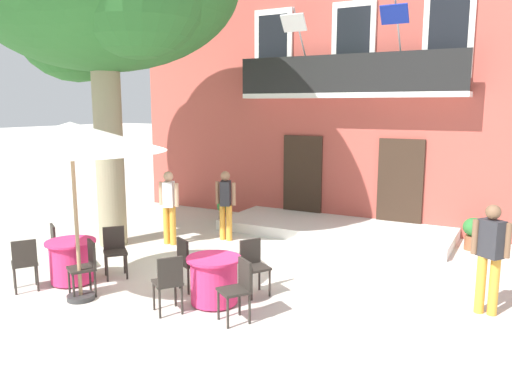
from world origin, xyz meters
name	(u,v)px	position (x,y,z in m)	size (l,w,h in m)	color
ground_plane	(216,276)	(0.00, 0.00, 0.00)	(120.00, 120.00, 0.00)	beige
building_facade	(375,82)	(0.86, 6.99, 3.75)	(13.00, 5.09, 7.50)	#B24C42
entrance_step_platform	(334,229)	(0.86, 3.95, 0.12)	(5.50, 2.10, 0.25)	silver
cafe_table_near_tree	(72,261)	(-2.03, -1.50, 0.39)	(0.86, 0.86, 0.76)	#E52D66
cafe_chair_near_tree_0	(60,244)	(-2.71, -1.17, 0.53)	(0.55, 0.55, 0.91)	#2D2823
cafe_chair_near_tree_1	(25,261)	(-2.38, -2.17, 0.53)	(0.55, 0.55, 0.91)	#2D2823
cafe_chair_near_tree_2	(86,264)	(-1.34, -1.80, 0.53)	(0.55, 0.55, 0.91)	#2D2823
cafe_chair_near_tree_3	(115,248)	(-1.61, -0.88, 0.53)	(0.56, 0.56, 0.91)	#2D2823
cafe_table_middle	(214,280)	(0.70, -1.10, 0.39)	(0.86, 0.86, 0.76)	#E52D66
cafe_chair_middle_0	(169,280)	(0.33, -1.76, 0.53)	(0.56, 0.56, 0.91)	#2D2823
cafe_chair_middle_1	(238,286)	(1.36, -1.46, 0.53)	(0.56, 0.56, 0.91)	#2D2823
cafe_chair_middle_2	(253,263)	(1.03, -0.42, 0.53)	(0.55, 0.55, 0.91)	#2D2823
cafe_chair_middle_3	(189,260)	(0.00, -0.81, 0.53)	(0.54, 0.54, 0.91)	#2D2823
cafe_umbrella	(71,138)	(-1.29, -1.99, 2.61)	(2.90, 2.90, 2.85)	#997A56
ground_planter_left	(224,209)	(-2.24, 3.82, 0.33)	(0.37, 0.37, 0.60)	slate
ground_planter_right	(473,232)	(3.96, 4.13, 0.40)	(0.45, 0.45, 0.71)	#995638
pedestrian_near_entrance	(226,202)	(-1.17, 2.23, 0.91)	(0.53, 0.40, 1.62)	gold
pedestrian_mid_plaza	(169,203)	(-2.09, 1.32, 0.94)	(0.53, 0.40, 1.66)	gold
pedestrian_by_tree	(490,253)	(4.49, 0.54, 0.95)	(0.53, 0.37, 1.68)	gold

